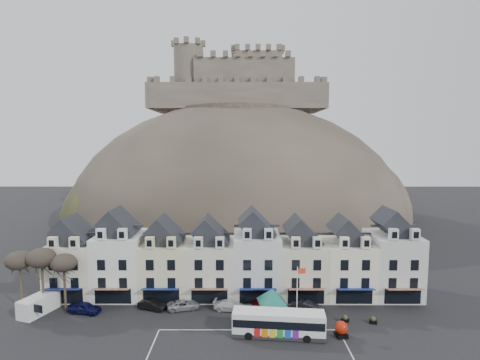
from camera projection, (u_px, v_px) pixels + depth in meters
The scene contains 21 objects.
ground at pixel (232, 353), 40.82m from camera, with size 300.00×300.00×0.00m, color black.
coach_bay_markings at pixel (250, 347), 42.06m from camera, with size 22.00×7.50×0.01m, color silver.
townhouse_terrace at pixel (235, 260), 56.15m from camera, with size 54.40×9.35×11.80m.
castle_hill at pixel (241, 220), 109.38m from camera, with size 100.00×76.00×68.00m.
castle at pixel (239, 84), 112.15m from camera, with size 50.20×22.20×22.00m.
tree_left_far at pixel (19, 261), 50.58m from camera, with size 3.61×3.61×8.24m.
tree_left_mid at pixel (41, 258), 50.54m from camera, with size 3.78×3.78×8.64m.
tree_left_near at pixel (64, 263), 50.61m from camera, with size 3.43×3.43×7.84m.
bus at pixel (278, 322), 44.19m from camera, with size 11.02×3.54×3.06m.
bus_shelter at pixel (272, 296), 47.57m from camera, with size 6.83×6.83×4.37m.
red_buoy at pixel (341, 329), 44.09m from camera, with size 1.54×1.54×1.91m.
flagpole at pixel (298, 292), 46.33m from camera, with size 1.10×0.23×7.64m.
white_van at pixel (39, 304), 50.18m from camera, with size 3.89×5.72×2.40m.
planter_west at pixel (345, 319), 47.71m from camera, with size 1.06×0.78×0.95m.
planter_east at pixel (373, 320), 47.35m from camera, with size 1.02×0.71×0.92m.
car_navy at pixel (85, 308), 50.22m from camera, with size 1.78×4.42×1.51m, color #0B0D39.
car_black at pixel (152, 305), 51.27m from camera, with size 1.36×3.89×1.28m, color black.
car_silver at pixel (183, 305), 51.38m from camera, with size 2.05×4.38×1.24m, color #999CA0.
car_white at pixel (230, 305), 51.06m from camera, with size 1.88×4.64×1.35m, color silver.
car_maroon at pixel (268, 303), 51.72m from camera, with size 1.77×4.39×1.49m, color #62050C.
car_charcoal at pixel (308, 308), 50.17m from camera, with size 1.63×4.66×1.54m, color black.
Camera 1 is at (0.98, -38.62, 23.05)m, focal length 28.00 mm.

